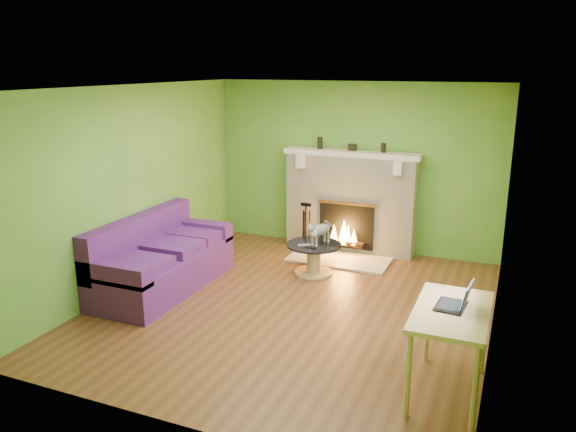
{
  "coord_description": "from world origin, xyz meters",
  "views": [
    {
      "loc": [
        2.35,
        -5.82,
        2.85
      ],
      "look_at": [
        -0.24,
        0.4,
        1.01
      ],
      "focal_mm": 35.0,
      "sensor_mm": 36.0,
      "label": 1
    }
  ],
  "objects_px": {
    "sofa": "(159,261)",
    "coffee_table": "(314,256)",
    "desk": "(452,320)",
    "cat": "(321,232)"
  },
  "relations": [
    {
      "from": "coffee_table",
      "to": "sofa",
      "type": "bearing_deg",
      "value": -143.53
    },
    {
      "from": "sofa",
      "to": "desk",
      "type": "bearing_deg",
      "value": -15.82
    },
    {
      "from": "coffee_table",
      "to": "cat",
      "type": "distance_m",
      "value": 0.36
    },
    {
      "from": "sofa",
      "to": "cat",
      "type": "bearing_deg",
      "value": 36.28
    },
    {
      "from": "cat",
      "to": "sofa",
      "type": "bearing_deg",
      "value": -123.95
    },
    {
      "from": "desk",
      "to": "sofa",
      "type": "bearing_deg",
      "value": 164.18
    },
    {
      "from": "sofa",
      "to": "coffee_table",
      "type": "relative_size",
      "value": 2.76
    },
    {
      "from": "sofa",
      "to": "desk",
      "type": "xyz_separation_m",
      "value": [
        3.81,
        -1.08,
        0.34
      ]
    },
    {
      "from": "sofa",
      "to": "coffee_table",
      "type": "bearing_deg",
      "value": 36.47
    },
    {
      "from": "sofa",
      "to": "cat",
      "type": "height_order",
      "value": "sofa"
    }
  ]
}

